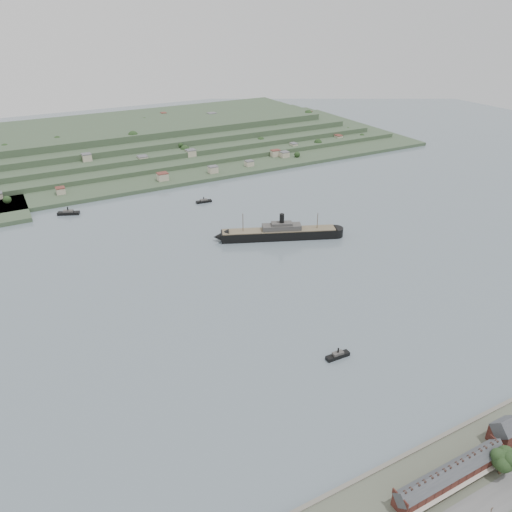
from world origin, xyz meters
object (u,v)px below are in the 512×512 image
fig_tree (505,460)px  tugboat (338,355)px  terrace_row (451,475)px  gabled_building (505,432)px  steamship (276,233)px

fig_tree → tugboat: bearing=97.5°
tugboat → terrace_row: bearing=-96.6°
tugboat → fig_tree: size_ratio=1.09×
gabled_building → steamship: 236.09m
steamship → fig_tree: size_ratio=7.91×
terrace_row → gabled_building: gabled_building is taller
gabled_building → tugboat: size_ratio=0.98×
terrace_row → steamship: 246.28m
steamship → terrace_row: bearing=-103.9°
steamship → fig_tree: (-36.15, -245.91, 5.16)m
terrace_row → fig_tree: size_ratio=4.25×
steamship → tugboat: steamship is taller
gabled_building → tugboat: gabled_building is taller
terrace_row → fig_tree: 24.01m
fig_tree → gabled_building: bearing=36.4°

